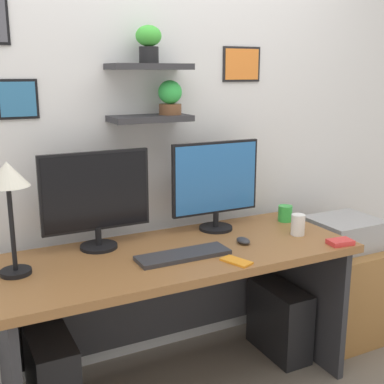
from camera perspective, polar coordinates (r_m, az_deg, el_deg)
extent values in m
cube|color=silver|center=(2.66, -5.79, 8.54)|extent=(4.40, 0.04, 2.70)
cube|color=#2D2D33|center=(2.55, -4.81, 8.38)|extent=(0.41, 0.20, 0.03)
cube|color=#2D2D33|center=(2.54, -4.92, 14.09)|extent=(0.41, 0.20, 0.03)
cylinder|color=brown|center=(2.59, -2.51, 9.43)|extent=(0.12, 0.12, 0.05)
ellipsoid|color=green|center=(2.58, -2.53, 11.34)|extent=(0.12, 0.12, 0.12)
cylinder|color=black|center=(2.54, -4.95, 15.33)|extent=(0.10, 0.10, 0.08)
ellipsoid|color=green|center=(2.54, -4.99, 17.37)|extent=(0.13, 0.13, 0.10)
cube|color=black|center=(2.47, -19.30, 9.98)|extent=(0.18, 0.02, 0.18)
cube|color=teal|center=(2.47, -19.27, 9.97)|extent=(0.16, 0.00, 0.16)
cube|color=black|center=(2.90, 5.65, 14.33)|extent=(0.24, 0.02, 0.19)
cube|color=orange|center=(2.89, 5.75, 14.33)|extent=(0.22, 0.00, 0.17)
cube|color=brown|center=(2.40, -1.60, -7.19)|extent=(1.71, 0.68, 0.04)
cube|color=#2D2D33|center=(2.38, -20.15, -18.37)|extent=(0.04, 0.62, 0.71)
cube|color=#2D2D33|center=(2.95, 12.87, -11.33)|extent=(0.04, 0.62, 0.71)
cube|color=#2D2D33|center=(2.79, -4.25, -11.74)|extent=(1.51, 0.02, 0.50)
cylinder|color=black|center=(2.47, -10.60, -6.13)|extent=(0.18, 0.18, 0.02)
cylinder|color=black|center=(2.45, -10.65, -4.99)|extent=(0.03, 0.03, 0.09)
cube|color=black|center=(2.40, -10.95, 0.10)|extent=(0.53, 0.02, 0.38)
cube|color=black|center=(2.39, -10.86, 0.03)|extent=(0.50, 0.00, 0.36)
cylinder|color=black|center=(2.71, 2.73, -4.11)|extent=(0.18, 0.18, 0.02)
cylinder|color=black|center=(2.69, 2.74, -3.06)|extent=(0.03, 0.03, 0.09)
cube|color=black|center=(2.65, 2.69, 1.64)|extent=(0.50, 0.02, 0.38)
cube|color=#2866B2|center=(2.64, 2.83, 1.59)|extent=(0.48, 0.00, 0.36)
cube|color=#2D2D33|center=(2.31, -1.01, -7.22)|extent=(0.44, 0.14, 0.02)
ellipsoid|color=#2D2D33|center=(2.50, 5.88, -5.55)|extent=(0.06, 0.09, 0.03)
cylinder|color=black|center=(2.25, -19.49, -8.61)|extent=(0.13, 0.13, 0.02)
cylinder|color=black|center=(2.19, -19.88, -3.99)|extent=(0.02, 0.02, 0.36)
cone|color=silver|center=(2.14, -20.38, 1.94)|extent=(0.17, 0.17, 0.10)
cube|color=orange|center=(2.26, 5.09, -7.89)|extent=(0.11, 0.16, 0.01)
cylinder|color=green|center=(2.89, 10.60, -2.43)|extent=(0.08, 0.08, 0.09)
cube|color=red|center=(2.58, 16.60, -5.51)|extent=(0.13, 0.09, 0.02)
cylinder|color=white|center=(2.66, 12.02, -3.68)|extent=(0.07, 0.07, 0.11)
cube|color=#9E6B38|center=(3.22, 16.57, -10.73)|extent=(0.44, 0.50, 0.57)
cube|color=#9E9EA3|center=(3.09, 17.03, -4.46)|extent=(0.38, 0.34, 0.17)
cube|color=black|center=(2.47, -15.68, -20.23)|extent=(0.18, 0.40, 0.46)
cube|color=black|center=(2.98, 9.93, -14.20)|extent=(0.18, 0.40, 0.40)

